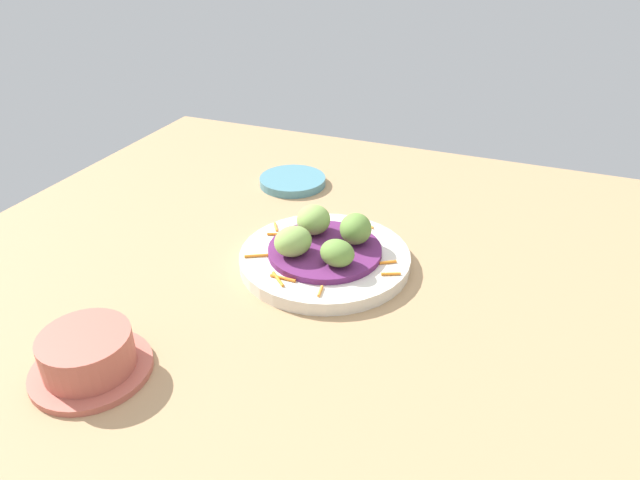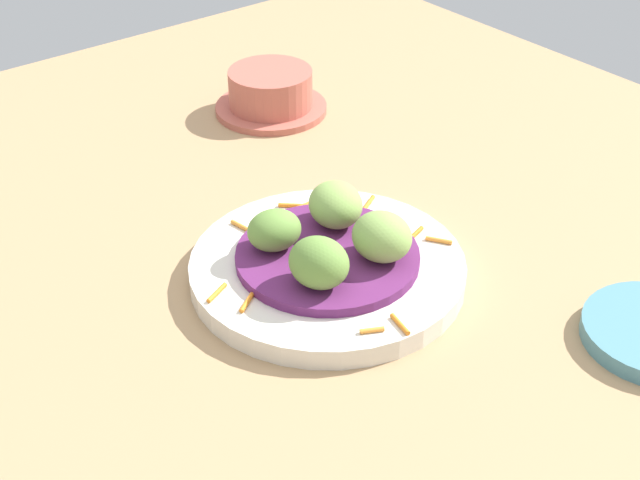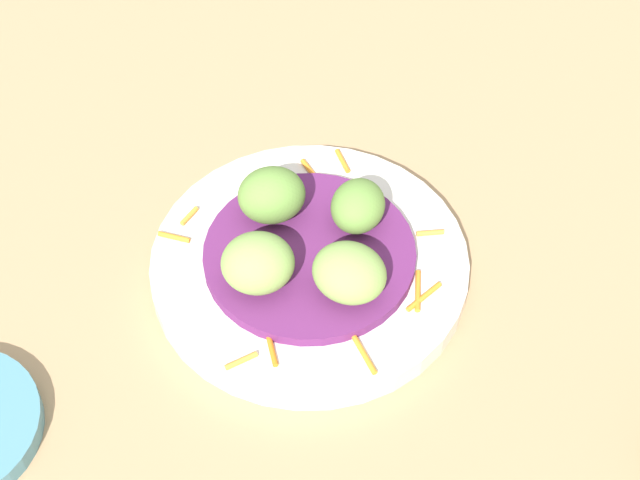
% 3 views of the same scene
% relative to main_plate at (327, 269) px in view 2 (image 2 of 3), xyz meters
% --- Properties ---
extents(table_surface, '(1.10, 1.10, 0.02)m').
position_rel_main_plate_xyz_m(table_surface, '(-0.06, 0.01, -0.02)').
color(table_surface, tan).
rests_on(table_surface, ground).
extents(main_plate, '(0.24, 0.24, 0.02)m').
position_rel_main_plate_xyz_m(main_plate, '(0.00, 0.00, 0.00)').
color(main_plate, silver).
rests_on(main_plate, table_surface).
extents(cabbage_bed, '(0.16, 0.16, 0.01)m').
position_rel_main_plate_xyz_m(cabbage_bed, '(0.00, 0.00, 0.01)').
color(cabbage_bed, '#60235B').
rests_on(cabbage_bed, main_plate).
extents(carrot_garnish, '(0.22, 0.22, 0.00)m').
position_rel_main_plate_xyz_m(carrot_garnish, '(-0.01, 0.01, 0.01)').
color(carrot_garnish, orange).
rests_on(carrot_garnish, main_plate).
extents(guac_scoop_left, '(0.06, 0.06, 0.04)m').
position_rel_main_plate_xyz_m(guac_scoop_left, '(0.03, -0.03, 0.04)').
color(guac_scoop_left, olive).
rests_on(guac_scoop_left, cabbage_bed).
extents(guac_scoop_center, '(0.06, 0.06, 0.04)m').
position_rel_main_plate_xyz_m(guac_scoop_center, '(0.03, 0.03, 0.04)').
color(guac_scoop_center, '#84A851').
rests_on(guac_scoop_center, cabbage_bed).
extents(guac_scoop_right, '(0.07, 0.07, 0.04)m').
position_rel_main_plate_xyz_m(guac_scoop_right, '(-0.03, 0.03, 0.04)').
color(guac_scoop_right, '#84A851').
rests_on(guac_scoop_right, cabbage_bed).
extents(guac_scoop_back, '(0.05, 0.06, 0.04)m').
position_rel_main_plate_xyz_m(guac_scoop_back, '(-0.03, -0.03, 0.04)').
color(guac_scoop_back, olive).
rests_on(guac_scoop_back, cabbage_bed).
extents(terracotta_bowl, '(0.13, 0.13, 0.05)m').
position_rel_main_plate_xyz_m(terracotta_bowl, '(-0.30, 0.16, 0.01)').
color(terracotta_bowl, '#B75B4C').
rests_on(terracotta_bowl, table_surface).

